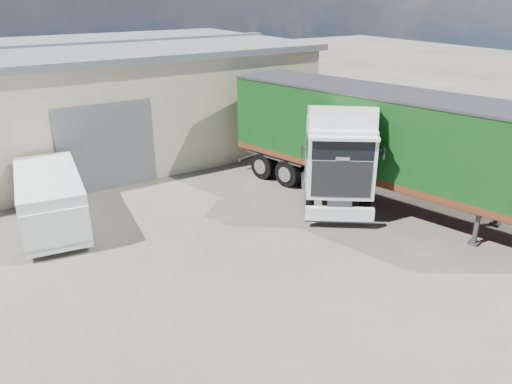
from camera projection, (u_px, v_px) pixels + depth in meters
ground at (290, 282)px, 14.32m from camera, size 120.00×120.00×0.00m
brick_boundary_wall at (408, 134)px, 24.27m from camera, size 0.35×26.00×2.50m
tractor_unit at (337, 162)px, 18.78m from camera, size 5.51×6.29×4.17m
box_trailer at (382, 136)px, 18.83m from camera, size 5.85×13.42×4.37m
panel_van at (51, 203)px, 17.03m from camera, size 2.63×5.12×2.00m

